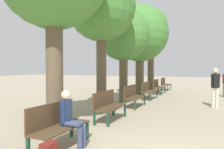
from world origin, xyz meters
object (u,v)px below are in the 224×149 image
bench_row_4 (158,86)px  tree_row_4 (151,28)px  bench_row_0 (57,123)px  pedestrian_near (215,85)px  tree_row_1 (101,9)px  tree_row_3 (140,34)px  bench_row_2 (133,95)px  bench_row_3 (148,89)px  person_seated (70,116)px  bench_row_1 (108,104)px  bench_row_5 (165,83)px  tree_row_2 (124,36)px

bench_row_4 → tree_row_4: size_ratio=0.25×
bench_row_0 → pedestrian_near: (3.29, 6.43, 0.45)m
tree_row_1 → tree_row_3: bearing=90.0°
bench_row_2 → bench_row_4: same height
bench_row_3 → bench_row_0: bearing=-90.0°
bench_row_3 → person_seated: bearing=-88.2°
tree_row_3 → pedestrian_near: tree_row_3 is taller
bench_row_1 → tree_row_1: bearing=124.6°
bench_row_4 → tree_row_1: tree_row_1 is taller
tree_row_1 → tree_row_3: (0.00, 5.28, -0.22)m
bench_row_2 → tree_row_3: bearing=102.1°
bench_row_3 → bench_row_5: (0.00, 5.26, 0.00)m
tree_row_2 → bench_row_2: bearing=-50.9°
tree_row_1 → bench_row_4: bearing=83.0°
bench_row_5 → pedestrian_near: 7.49m
bench_row_1 → tree_row_4: (-0.83, 9.33, 4.12)m
bench_row_0 → bench_row_3: 7.89m
bench_row_5 → bench_row_3: bearing=-90.0°
bench_row_3 → tree_row_2: bearing=-117.2°
tree_row_3 → person_seated: 9.56m
bench_row_2 → tree_row_2: size_ratio=0.33×
bench_row_5 → pedestrian_near: bearing=-63.9°
tree_row_1 → pedestrian_near: size_ratio=3.17×
bench_row_5 → tree_row_3: bearing=-101.6°
bench_row_3 → tree_row_4: (-0.83, 4.07, 4.12)m
bench_row_0 → tree_row_3: 9.71m
pedestrian_near → bench_row_1: bearing=-130.8°
tree_row_1 → pedestrian_near: bearing=32.3°
bench_row_0 → tree_row_2: size_ratio=0.33×
bench_row_1 → bench_row_2: size_ratio=1.00×
bench_row_5 → tree_row_1: 9.99m
tree_row_1 → bench_row_2: bearing=60.0°
bench_row_1 → bench_row_4: 7.89m
tree_row_2 → pedestrian_near: bearing=2.1°
tree_row_1 → tree_row_4: size_ratio=0.90×
bench_row_5 → person_seated: size_ratio=1.25×
bench_row_0 → bench_row_3: same height
bench_row_1 → bench_row_2: bearing=90.0°
bench_row_1 → person_seated: 2.50m
bench_row_3 → tree_row_3: size_ratio=0.28×
bench_row_4 → tree_row_3: tree_row_3 is taller
bench_row_0 → tree_row_2: tree_row_2 is taller
bench_row_1 → bench_row_4: same height
bench_row_0 → bench_row_1: bearing=90.0°
bench_row_2 → person_seated: (0.25, -5.12, 0.13)m
bench_row_0 → person_seated: size_ratio=1.25×
bench_row_1 → person_seated: size_ratio=1.25×
bench_row_2 → bench_row_4: bearing=90.0°
bench_row_4 → bench_row_2: bearing=-90.0°
bench_row_1 → bench_row_4: (0.00, 7.89, 0.00)m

